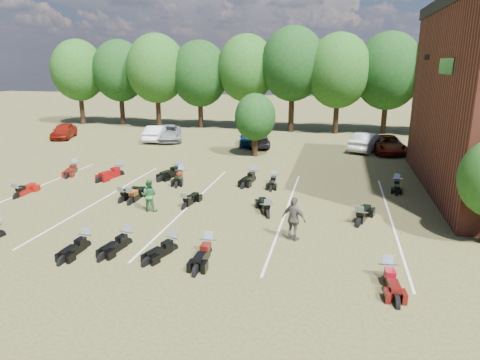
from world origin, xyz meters
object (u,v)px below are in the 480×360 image
(person_grey, at_px, (294,219))
(motorcycle_3, at_px, (86,247))
(car_0, at_px, (64,131))
(motorcycle_14, at_px, (75,172))
(person_green, at_px, (149,195))
(motorcycle_7, at_px, (17,198))
(car_4, at_px, (249,137))

(person_grey, bearing_deg, motorcycle_3, 42.76)
(car_0, relative_size, motorcycle_14, 1.91)
(car_0, distance_m, motorcycle_14, 14.65)
(person_green, bearing_deg, motorcycle_3, 78.64)
(car_0, height_order, motorcycle_7, car_0)
(motorcycle_7, xyz_separation_m, motorcycle_14, (-0.29, 5.89, 0.00))
(person_green, distance_m, motorcycle_7, 8.05)
(car_0, distance_m, car_4, 18.39)
(motorcycle_3, bearing_deg, motorcycle_7, 147.66)
(person_green, bearing_deg, car_4, -97.11)
(person_green, distance_m, motorcycle_14, 10.41)
(car_0, relative_size, motorcycle_3, 2.11)
(car_4, distance_m, motorcycle_7, 20.31)
(car_4, xyz_separation_m, motorcycle_14, (-9.54, -12.17, -0.69))
(car_0, distance_m, person_grey, 31.62)
(motorcycle_3, height_order, motorcycle_14, motorcycle_14)
(car_0, relative_size, motorcycle_7, 1.98)
(motorcycle_3, distance_m, motorcycle_14, 13.30)
(car_4, relative_size, motorcycle_3, 1.99)
(motorcycle_3, bearing_deg, car_0, 128.09)
(person_grey, bearing_deg, motorcycle_14, -3.01)
(motorcycle_3, distance_m, motorcycle_7, 8.88)
(motorcycle_3, xyz_separation_m, motorcycle_14, (-7.63, 10.90, 0.00))
(person_grey, relative_size, motorcycle_3, 0.92)
(motorcycle_3, height_order, motorcycle_7, motorcycle_7)
(car_4, relative_size, person_green, 2.47)
(person_green, relative_size, motorcycle_3, 0.81)
(car_0, height_order, car_4, car_0)
(person_green, height_order, motorcycle_14, person_green)
(car_0, distance_m, motorcycle_7, 19.80)
(car_4, bearing_deg, motorcycle_3, -105.44)
(person_green, height_order, person_grey, person_grey)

